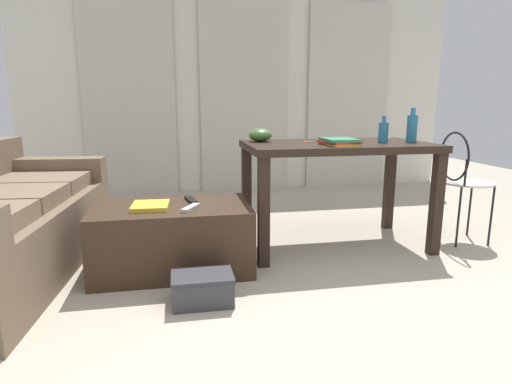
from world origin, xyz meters
name	(u,v)px	position (x,y,z in m)	size (l,w,h in m)	color
ground_plane	(291,247)	(0.00, 1.47, 0.00)	(8.99, 8.99, 0.00)	#B2A893
wall_back	(242,81)	(0.00, 3.74, 1.31)	(5.15, 0.10, 2.62)	silver
curtains	(244,97)	(0.00, 3.66, 1.12)	(3.66, 0.03, 2.23)	beige
coffee_table	(173,237)	(-0.85, 1.22, 0.21)	(0.97, 0.59, 0.42)	#382619
craft_table	(337,158)	(0.33, 1.48, 0.66)	(1.32, 0.76, 0.77)	black
wire_chair	(461,174)	(1.27, 1.36, 0.53)	(0.37, 0.38, 0.84)	silver
bottle_near	(412,128)	(0.88, 1.42, 0.87)	(0.07, 0.07, 0.24)	teal
bottle_far	(383,132)	(0.66, 1.43, 0.84)	(0.07, 0.07, 0.19)	teal
bowl	(260,135)	(-0.20, 1.66, 0.82)	(0.17, 0.17, 0.10)	#477033
book_stack	(339,142)	(0.27, 1.30, 0.79)	(0.24, 0.31, 0.04)	gold
tv_remote_on_table	(384,139)	(0.77, 1.63, 0.78)	(0.04, 0.17, 0.02)	#B7B7B2
scissors	(308,142)	(0.14, 1.55, 0.77)	(0.11, 0.10, 0.00)	#9EA0A5
tv_remote_primary	(191,208)	(-0.74, 1.09, 0.43)	(0.05, 0.18, 0.02)	#B7B7B2
tv_remote_secondary	(191,200)	(-0.73, 1.31, 0.43)	(0.04, 0.19, 0.02)	black
magazine	(150,206)	(-0.98, 1.17, 0.43)	(0.22, 0.24, 0.03)	gold
shoebox	(203,288)	(-0.70, 0.70, 0.08)	(0.33, 0.23, 0.16)	#38383D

